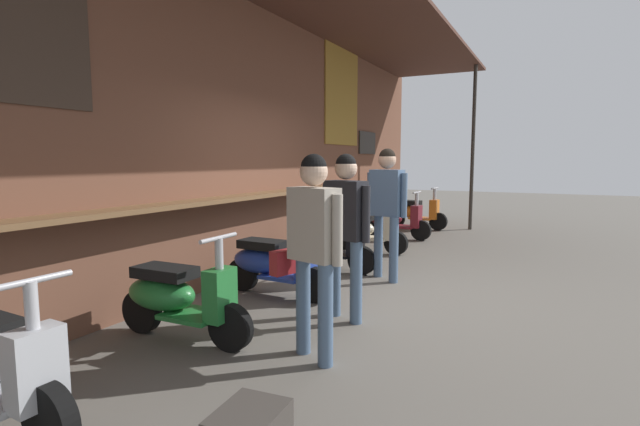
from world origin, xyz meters
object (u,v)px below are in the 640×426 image
(scooter_green, at_px, (176,297))
(shopper_browsing, at_px, (387,199))
(scooter_maroon, at_px, (393,219))
(scooter_blue, at_px, (271,263))
(shopper_with_handbag, at_px, (312,237))
(shopper_passing, at_px, (344,220))
(scooter_orange, at_px, (414,212))
(scooter_cream, at_px, (364,230))
(scooter_black, at_px, (326,243))

(scooter_green, relative_size, shopper_browsing, 0.81)
(scooter_maroon, xyz_separation_m, shopper_browsing, (-3.26, -0.96, 0.69))
(scooter_blue, relative_size, shopper_with_handbag, 0.86)
(shopper_passing, bearing_deg, scooter_green, -29.27)
(scooter_orange, bearing_deg, scooter_green, -86.86)
(scooter_maroon, height_order, shopper_passing, shopper_passing)
(scooter_orange, xyz_separation_m, shopper_passing, (-6.45, -1.10, 0.61))
(scooter_cream, relative_size, scooter_orange, 1.00)
(shopper_with_handbag, distance_m, shopper_browsing, 2.69)
(scooter_blue, bearing_deg, scooter_black, 92.07)
(scooter_orange, height_order, shopper_browsing, shopper_browsing)
(scooter_blue, xyz_separation_m, shopper_browsing, (1.31, -0.96, 0.69))
(scooter_maroon, distance_m, shopper_passing, 5.10)
(scooter_black, bearing_deg, shopper_browsing, -4.22)
(scooter_orange, bearing_deg, shopper_browsing, -75.47)
(scooter_blue, bearing_deg, shopper_passing, -16.75)
(shopper_with_handbag, bearing_deg, shopper_passing, -154.71)
(shopper_with_handbag, bearing_deg, shopper_browsing, -157.62)
(scooter_black, relative_size, scooter_orange, 1.00)
(scooter_green, distance_m, scooter_orange, 7.62)
(scooter_green, xyz_separation_m, shopper_browsing, (2.86, -0.96, 0.69))
(shopper_browsing, bearing_deg, scooter_maroon, -152.90)
(scooter_blue, distance_m, scooter_black, 1.45)
(scooter_maroon, bearing_deg, shopper_with_handbag, -75.60)
(scooter_maroon, distance_m, scooter_orange, 1.50)
(scooter_orange, bearing_deg, scooter_black, -86.86)
(scooter_cream, relative_size, shopper_passing, 0.85)
(scooter_blue, distance_m, scooter_maroon, 4.57)
(scooter_blue, relative_size, scooter_black, 1.00)
(scooter_green, bearing_deg, scooter_maroon, 88.69)
(scooter_orange, relative_size, shopper_with_handbag, 0.86)
(scooter_blue, distance_m, scooter_cream, 2.96)
(scooter_green, distance_m, scooter_cream, 4.50)
(scooter_black, xyz_separation_m, scooter_maroon, (3.12, 0.00, 0.00))
(scooter_orange, bearing_deg, scooter_maroon, -86.86)
(scooter_blue, height_order, scooter_cream, same)
(scooter_orange, bearing_deg, shopper_with_handbag, -77.21)
(scooter_cream, relative_size, shopper_browsing, 0.81)
(scooter_cream, xyz_separation_m, shopper_browsing, (-1.65, -0.96, 0.69))
(shopper_passing, bearing_deg, scooter_black, -135.00)
(scooter_cream, height_order, shopper_browsing, shopper_browsing)
(scooter_cream, distance_m, shopper_browsing, 2.03)
(scooter_orange, bearing_deg, scooter_blue, -86.86)
(scooter_black, height_order, scooter_maroon, same)
(scooter_cream, bearing_deg, scooter_green, -88.61)
(scooter_green, relative_size, scooter_maroon, 1.00)
(shopper_passing, bearing_deg, shopper_with_handbag, 23.35)
(scooter_blue, relative_size, scooter_maroon, 1.00)
(shopper_with_handbag, bearing_deg, scooter_green, -65.71)
(scooter_maroon, bearing_deg, scooter_black, -87.62)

